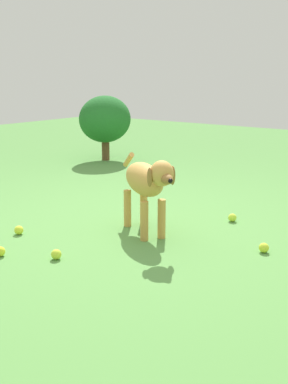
# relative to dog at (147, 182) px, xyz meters

# --- Properties ---
(ground) EXTENTS (14.00, 14.00, 0.00)m
(ground) POSITION_rel_dog_xyz_m (-0.06, -0.24, -0.39)
(ground) COLOR #548C42
(dog) EXTENTS (0.51, 0.77, 0.59)m
(dog) POSITION_rel_dog_xyz_m (0.00, 0.00, 0.00)
(dog) COLOR #C69347
(dog) RESTS_ON ground
(tennis_ball_0) EXTENTS (0.07, 0.07, 0.07)m
(tennis_ball_0) POSITION_rel_dog_xyz_m (-0.17, 0.84, -0.36)
(tennis_ball_0) COLOR #C9E036
(tennis_ball_0) RESTS_ON ground
(tennis_ball_1) EXTENTS (0.07, 0.07, 0.07)m
(tennis_ball_1) POSITION_rel_dog_xyz_m (0.58, -0.74, -0.36)
(tennis_ball_1) COLOR #D3E335
(tennis_ball_1) RESTS_ON ground
(tennis_ball_2) EXTENTS (0.07, 0.07, 0.07)m
(tennis_ball_2) POSITION_rel_dog_xyz_m (0.73, -0.17, -0.36)
(tennis_ball_2) COLOR #C4DC38
(tennis_ball_2) RESTS_ON ground
(tennis_ball_3) EXTENTS (0.07, 0.07, 0.07)m
(tennis_ball_3) POSITION_rel_dog_xyz_m (-0.65, 0.37, -0.36)
(tennis_ball_3) COLOR #C1E23B
(tennis_ball_3) RESTS_ON ground
(tennis_ball_4) EXTENTS (0.07, 0.07, 0.07)m
(tennis_ball_4) POSITION_rel_dog_xyz_m (0.92, -0.49, -0.36)
(tennis_ball_4) COLOR #CCDE2E
(tennis_ball_4) RESTS_ON ground
(shrub_near) EXTENTS (0.73, 0.66, 0.87)m
(shrub_near) POSITION_rel_dog_xyz_m (-2.08, -2.26, 0.16)
(shrub_near) COLOR brown
(shrub_near) RESTS_ON ground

